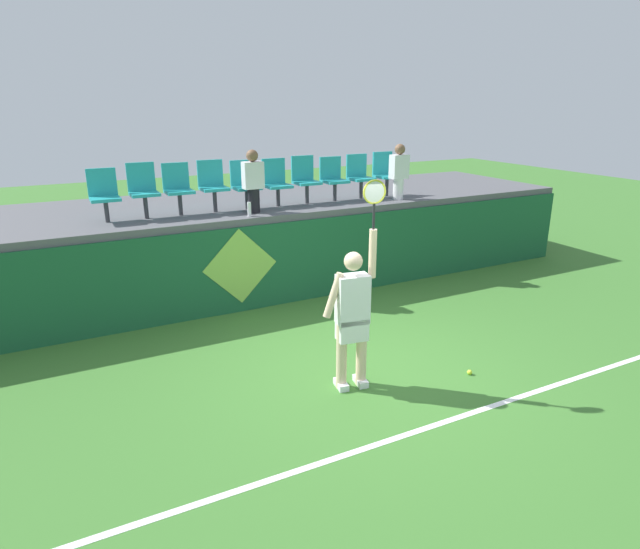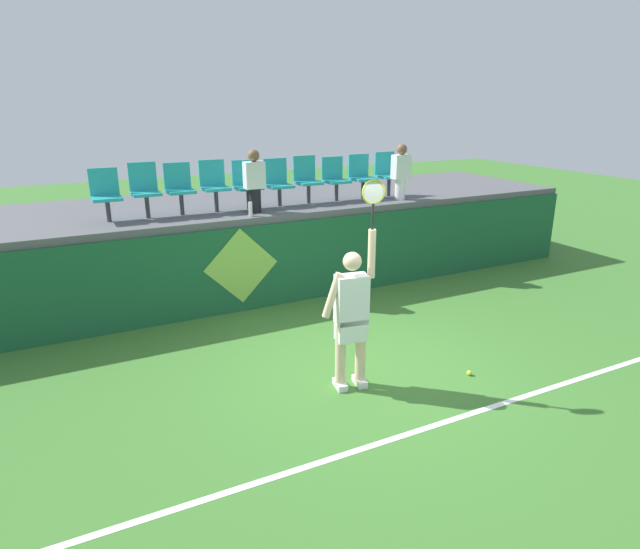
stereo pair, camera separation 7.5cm
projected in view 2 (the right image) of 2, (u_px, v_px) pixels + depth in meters
The scene contains 20 objects.
ground_plane at pixel (368, 372), 7.05m from camera, with size 40.00×40.00×0.00m, color #3D752D.
court_back_wall at pixel (281, 263), 9.27m from camera, with size 12.99×0.20×1.44m, color #195633.
spectator_platform at pixel (249, 203), 10.34m from camera, with size 12.99×3.18×0.12m, color #56565B.
court_baseline_stripe at pixel (433, 426), 5.88m from camera, with size 11.69×0.08×0.01m, color white.
tennis_player at pixel (352, 314), 6.41m from camera, with size 0.75×0.32×2.55m.
tennis_ball at pixel (469, 373), 6.95m from camera, with size 0.07×0.07×0.07m, color #D1E533.
water_bottle at pixel (250, 209), 8.87m from camera, with size 0.06×0.06×0.24m, color white.
stadium_chair_0 at pixel (106, 193), 8.43m from camera, with size 0.44×0.42×0.82m.
stadium_chair_1 at pixel (145, 188), 8.68m from camera, with size 0.44×0.42×0.88m.
stadium_chair_2 at pixel (179, 186), 8.92m from camera, with size 0.44×0.42×0.85m.
stadium_chair_3 at pixel (214, 183), 9.17m from camera, with size 0.44×0.42×0.86m.
stadium_chair_4 at pixel (246, 182), 9.42m from camera, with size 0.44×0.42×0.83m.
stadium_chair_5 at pixel (278, 181), 9.68m from camera, with size 0.44×0.42×0.83m.
stadium_chair_6 at pixel (307, 178), 9.92m from camera, with size 0.44×0.42×0.86m.
stadium_chair_7 at pixel (335, 177), 10.17m from camera, with size 0.44×0.42×0.81m.
stadium_chair_8 at pixel (361, 174), 10.42m from camera, with size 0.44×0.42×0.83m.
stadium_chair_9 at pixel (387, 172), 10.67m from camera, with size 0.44×0.42×0.85m.
spectator_0 at pixel (254, 180), 9.04m from camera, with size 0.34×0.20×1.05m.
spectator_1 at pixel (401, 171), 10.25m from camera, with size 0.34×0.20×1.05m.
wall_signage_mount at pixel (243, 311), 9.08m from camera, with size 1.27×0.01×1.43m.
Camera 2 is at (-3.39, -5.35, 3.40)m, focal length 30.24 mm.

